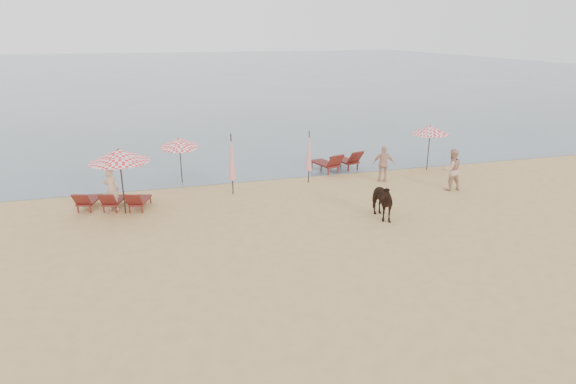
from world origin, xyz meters
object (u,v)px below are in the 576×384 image
object	(u,v)px
lounger_cluster_right	(338,161)
umbrella_open_left_a	(119,156)
umbrella_open_left_b	(179,143)
beachgoer_left	(111,189)
umbrella_closed_right	(309,151)
beachgoer_right_a	(452,170)
beachgoer_right_b	(384,164)
lounger_cluster_left	(113,200)
umbrella_open_right	(430,130)
umbrella_closed_left	(232,157)
cow	(379,200)

from	to	relation	value
lounger_cluster_right	umbrella_open_left_a	size ratio (longest dim) A/B	0.95
umbrella_open_left_b	beachgoer_left	world-z (taller)	umbrella_open_left_b
umbrella_closed_right	beachgoer_right_a	bearing A→B (deg)	-25.51
lounger_cluster_right	beachgoer_right_b	world-z (taller)	beachgoer_right_b
lounger_cluster_left	lounger_cluster_right	distance (m)	10.57
umbrella_open_right	beachgoer_left	distance (m)	14.59
umbrella_open_left_b	lounger_cluster_left	bearing A→B (deg)	-153.56
lounger_cluster_right	umbrella_closed_left	size ratio (longest dim) A/B	0.92
lounger_cluster_left	umbrella_open_left_b	xyz separation A→B (m)	(2.76, 2.80, 1.45)
umbrella_open_right	cow	world-z (taller)	umbrella_open_right
umbrella_closed_left	cow	size ratio (longest dim) A/B	1.55
umbrella_closed_left	beachgoer_left	bearing A→B (deg)	-172.32
lounger_cluster_left	lounger_cluster_right	world-z (taller)	lounger_cluster_right
beachgoer_right_b	umbrella_open_right	bearing A→B (deg)	-137.25
beachgoer_right_a	beachgoer_right_b	bearing A→B (deg)	-37.21
umbrella_closed_left	umbrella_closed_right	distance (m)	3.59
umbrella_closed_right	beachgoer_right_a	distance (m)	6.13
umbrella_closed_left	lounger_cluster_left	bearing A→B (deg)	-172.20
beachgoer_left	lounger_cluster_left	bearing A→B (deg)	92.55
umbrella_open_left_b	umbrella_open_right	distance (m)	11.75
beachgoer_right_a	umbrella_closed_left	bearing A→B (deg)	-9.70
cow	beachgoer_right_b	world-z (taller)	beachgoer_right_b
cow	umbrella_closed_left	bearing A→B (deg)	137.69
lounger_cluster_left	beachgoer_right_a	bearing A→B (deg)	10.80
cow	beachgoer_right_b	bearing A→B (deg)	61.42
umbrella_open_left_b	cow	size ratio (longest dim) A/B	1.29
umbrella_open_right	beachgoer_left	xyz separation A→B (m)	(-14.45, -1.66, -1.17)
lounger_cluster_left	lounger_cluster_right	size ratio (longest dim) A/B	1.20
beachgoer_left	beachgoer_right_b	distance (m)	11.52
lounger_cluster_left	beachgoer_right_a	world-z (taller)	beachgoer_right_a
beachgoer_right_a	beachgoer_right_b	size ratio (longest dim) A/B	1.09
beachgoer_right_a	umbrella_closed_right	bearing A→B (deg)	-22.82
umbrella_open_left_a	umbrella_open_right	bearing A→B (deg)	18.49
umbrella_open_left_a	umbrella_open_left_b	distance (m)	4.08
lounger_cluster_left	beachgoer_left	distance (m)	0.43
beachgoer_left	beachgoer_right_a	bearing A→B (deg)	-158.68
beachgoer_left	beachgoer_right_b	size ratio (longest dim) A/B	0.99
lounger_cluster_left	umbrella_closed_left	world-z (taller)	umbrella_closed_left
umbrella_open_left_b	beachgoer_right_a	distance (m)	11.78
umbrella_open_right	umbrella_closed_right	bearing A→B (deg)	-176.75
umbrella_open_left_a	beachgoer_left	size ratio (longest dim) A/B	1.53
lounger_cluster_right	umbrella_open_right	distance (m)	4.64
umbrella_open_left_a	beachgoer_right_b	size ratio (longest dim) A/B	1.51
umbrella_open_left_b	beachgoer_right_b	bearing A→B (deg)	-33.61
umbrella_closed_right	umbrella_open_left_a	bearing A→B (deg)	-166.78
umbrella_closed_left	umbrella_closed_right	bearing A→B (deg)	10.32
umbrella_open_left_a	umbrella_open_right	distance (m)	14.17
beachgoer_right_a	beachgoer_left	bearing A→B (deg)	-2.93
umbrella_closed_left	beachgoer_right_b	xyz separation A→B (m)	(6.81, -0.12, -0.75)
lounger_cluster_left	umbrella_open_left_b	size ratio (longest dim) A/B	1.33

